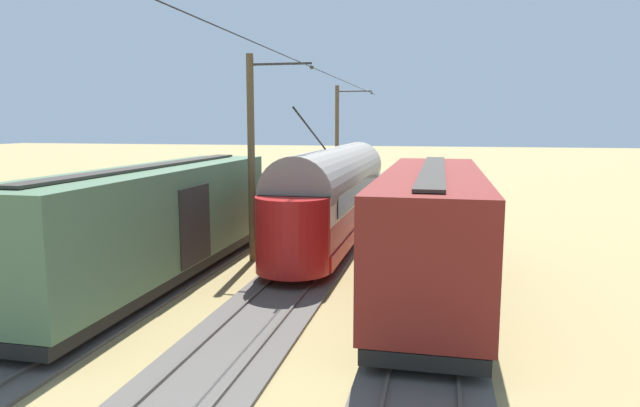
{
  "coord_description": "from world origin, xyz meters",
  "views": [
    {
      "loc": [
        -4.78,
        25.11,
        5.37
      ],
      "look_at": [
        0.45,
        1.2,
        1.85
      ],
      "focal_mm": 31.22,
      "sensor_mm": 36.0,
      "label": 1
    }
  ],
  "objects_px": {
    "catenary_pole_mid_near": "(253,156)",
    "switch_stand": "(466,204)",
    "vintage_streetcar": "(335,191)",
    "catenary_pole_foreground": "(338,141)",
    "boxcar_far_siding": "(154,221)",
    "spare_tie_stack": "(177,234)",
    "coach_adjacent": "(432,228)"
  },
  "relations": [
    {
      "from": "catenary_pole_mid_near",
      "to": "switch_stand",
      "type": "distance_m",
      "value": 16.01
    },
    {
      "from": "vintage_streetcar",
      "to": "catenary_pole_mid_near",
      "type": "distance_m",
      "value": 5.66
    },
    {
      "from": "catenary_pole_foreground",
      "to": "catenary_pole_mid_near",
      "type": "relative_size",
      "value": 1.0
    },
    {
      "from": "boxcar_far_siding",
      "to": "catenary_pole_foreground",
      "type": "bearing_deg",
      "value": -95.77
    },
    {
      "from": "vintage_streetcar",
      "to": "catenary_pole_mid_near",
      "type": "xyz_separation_m",
      "value": [
        2.34,
        4.79,
        1.88
      ]
    },
    {
      "from": "catenary_pole_foreground",
      "to": "spare_tie_stack",
      "type": "bearing_deg",
      "value": 72.31
    },
    {
      "from": "vintage_streetcar",
      "to": "boxcar_far_siding",
      "type": "xyz_separation_m",
      "value": [
        4.54,
        8.53,
        -0.1
      ]
    },
    {
      "from": "vintage_streetcar",
      "to": "spare_tie_stack",
      "type": "bearing_deg",
      "value": 14.54
    },
    {
      "from": "catenary_pole_foreground",
      "to": "switch_stand",
      "type": "height_order",
      "value": "catenary_pole_foreground"
    },
    {
      "from": "switch_stand",
      "to": "boxcar_far_siding",
      "type": "bearing_deg",
      "value": 57.18
    },
    {
      "from": "vintage_streetcar",
      "to": "boxcar_far_siding",
      "type": "height_order",
      "value": "vintage_streetcar"
    },
    {
      "from": "catenary_pole_foreground",
      "to": "catenary_pole_mid_near",
      "type": "distance_m",
      "value": 18.0
    },
    {
      "from": "vintage_streetcar",
      "to": "catenary_pole_foreground",
      "type": "distance_m",
      "value": 13.55
    },
    {
      "from": "boxcar_far_siding",
      "to": "switch_stand",
      "type": "bearing_deg",
      "value": -122.82
    },
    {
      "from": "catenary_pole_foreground",
      "to": "switch_stand",
      "type": "distance_m",
      "value": 10.53
    },
    {
      "from": "coach_adjacent",
      "to": "spare_tie_stack",
      "type": "relative_size",
      "value": 5.33
    },
    {
      "from": "catenary_pole_mid_near",
      "to": "switch_stand",
      "type": "relative_size",
      "value": 6.47
    },
    {
      "from": "catenary_pole_foreground",
      "to": "catenary_pole_mid_near",
      "type": "height_order",
      "value": "same"
    },
    {
      "from": "catenary_pole_foreground",
      "to": "catenary_pole_mid_near",
      "type": "xyz_separation_m",
      "value": [
        0.0,
        18.0,
        0.0
      ]
    },
    {
      "from": "coach_adjacent",
      "to": "switch_stand",
      "type": "xyz_separation_m",
      "value": [
        -1.73,
        -16.13,
        -1.46
      ]
    },
    {
      "from": "boxcar_far_siding",
      "to": "spare_tie_stack",
      "type": "distance_m",
      "value": 7.42
    },
    {
      "from": "boxcar_far_siding",
      "to": "catenary_pole_foreground",
      "type": "xyz_separation_m",
      "value": [
        -2.2,
        -21.74,
        1.98
      ]
    },
    {
      "from": "boxcar_far_siding",
      "to": "switch_stand",
      "type": "xyz_separation_m",
      "value": [
        -10.82,
        -16.78,
        -1.46
      ]
    },
    {
      "from": "vintage_streetcar",
      "to": "catenary_pole_foreground",
      "type": "relative_size",
      "value": 2.21
    },
    {
      "from": "switch_stand",
      "to": "spare_tie_stack",
      "type": "height_order",
      "value": "switch_stand"
    },
    {
      "from": "boxcar_far_siding",
      "to": "vintage_streetcar",
      "type": "bearing_deg",
      "value": -118.02
    },
    {
      "from": "boxcar_far_siding",
      "to": "catenary_pole_foreground",
      "type": "relative_size",
      "value": 1.77
    },
    {
      "from": "vintage_streetcar",
      "to": "boxcar_far_siding",
      "type": "bearing_deg",
      "value": 61.98
    },
    {
      "from": "catenary_pole_foreground",
      "to": "coach_adjacent",
      "type": "bearing_deg",
      "value": 108.1
    },
    {
      "from": "vintage_streetcar",
      "to": "catenary_pole_mid_near",
      "type": "height_order",
      "value": "catenary_pole_mid_near"
    },
    {
      "from": "switch_stand",
      "to": "spare_tie_stack",
      "type": "relative_size",
      "value": 0.51
    },
    {
      "from": "coach_adjacent",
      "to": "catenary_pole_foreground",
      "type": "relative_size",
      "value": 1.6
    }
  ]
}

